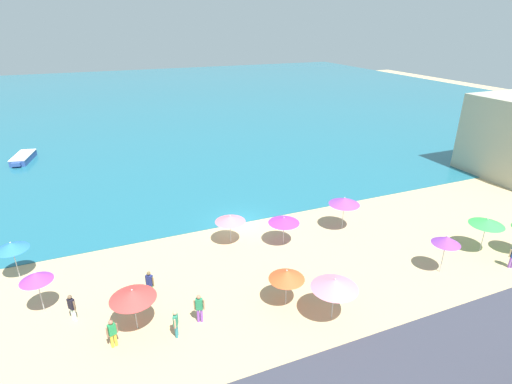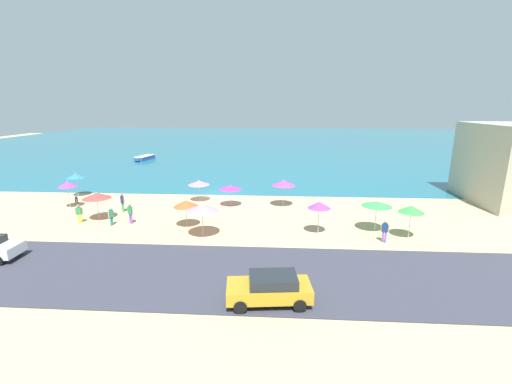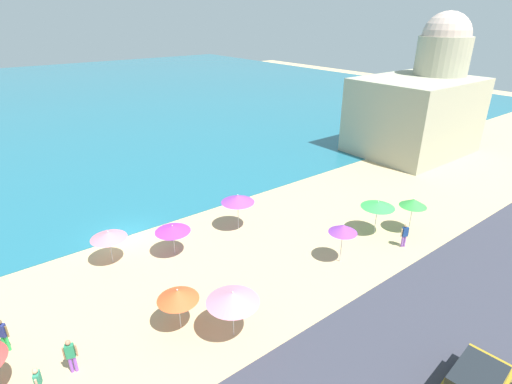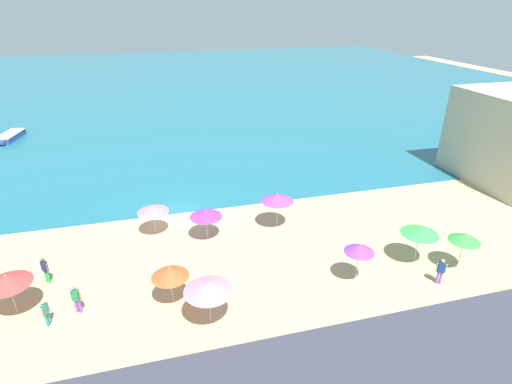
% 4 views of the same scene
% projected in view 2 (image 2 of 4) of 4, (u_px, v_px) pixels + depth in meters
% --- Properties ---
extents(ground_plane, '(160.00, 160.00, 0.00)m').
position_uv_depth(ground_plane, '(220.00, 195.00, 37.62)').
color(ground_plane, tan).
extents(sea, '(150.00, 110.00, 0.05)m').
position_uv_depth(sea, '(254.00, 142.00, 90.79)').
color(sea, '#1F657A').
rests_on(sea, ground_plane).
extents(coastal_road, '(80.00, 8.00, 0.06)m').
position_uv_depth(coastal_road, '(169.00, 273.00, 20.21)').
color(coastal_road, '#353743').
rests_on(coastal_road, ground_plane).
extents(beach_umbrella_0, '(2.32, 2.32, 2.68)m').
position_uv_depth(beach_umbrella_0, '(284.00, 183.00, 32.92)').
color(beach_umbrella_0, '#B2B2B7').
rests_on(beach_umbrella_0, ground_plane).
extents(beach_umbrella_1, '(2.36, 2.36, 2.47)m').
position_uv_depth(beach_umbrella_1, '(97.00, 196.00, 29.06)').
color(beach_umbrella_1, '#B2B2B7').
rests_on(beach_umbrella_1, ground_plane).
extents(beach_umbrella_2, '(1.73, 1.73, 2.64)m').
position_uv_depth(beach_umbrella_2, '(319.00, 205.00, 25.80)').
color(beach_umbrella_2, '#B2B2B7').
rests_on(beach_umbrella_2, ground_plane).
extents(beach_umbrella_3, '(2.15, 2.15, 2.22)m').
position_uv_depth(beach_umbrella_3, '(199.00, 183.00, 34.80)').
color(beach_umbrella_3, '#B2B2B7').
rests_on(beach_umbrella_3, ground_plane).
extents(beach_umbrella_4, '(1.92, 1.92, 2.57)m').
position_uv_depth(beach_umbrella_4, '(76.00, 176.00, 36.53)').
color(beach_umbrella_4, '#B2B2B7').
rests_on(beach_umbrella_4, ground_plane).
extents(beach_umbrella_5, '(1.83, 1.83, 2.61)m').
position_uv_depth(beach_umbrella_5, '(411.00, 209.00, 24.93)').
color(beach_umbrella_5, '#B2B2B7').
rests_on(beach_umbrella_5, ground_plane).
extents(beach_umbrella_6, '(2.22, 2.22, 2.14)m').
position_uv_depth(beach_umbrella_6, '(230.00, 187.00, 33.12)').
color(beach_umbrella_6, '#B2B2B7').
rests_on(beach_umbrella_6, ground_plane).
extents(beach_umbrella_7, '(1.70, 1.70, 2.66)m').
position_uv_depth(beach_umbrella_7, '(67.00, 184.00, 32.42)').
color(beach_umbrella_7, '#B2B2B7').
rests_on(beach_umbrella_7, ground_plane).
extents(beach_umbrella_8, '(2.50, 2.50, 2.58)m').
position_uv_depth(beach_umbrella_8, '(202.00, 208.00, 25.32)').
color(beach_umbrella_8, '#B2B2B7').
rests_on(beach_umbrella_8, ground_plane).
extents(beach_umbrella_9, '(2.01, 2.01, 2.29)m').
position_uv_depth(beach_umbrella_9, '(186.00, 203.00, 27.45)').
color(beach_umbrella_9, '#B2B2B7').
rests_on(beach_umbrella_9, ground_plane).
extents(beach_umbrella_10, '(2.28, 2.28, 2.51)m').
position_uv_depth(beach_umbrella_10, '(377.00, 204.00, 26.35)').
color(beach_umbrella_10, '#B2B2B7').
rests_on(beach_umbrella_10, ground_plane).
extents(bather_0, '(0.43, 0.42, 1.73)m').
position_uv_depth(bather_0, '(122.00, 202.00, 31.56)').
color(bather_0, green).
rests_on(bather_0, ground_plane).
extents(bather_1, '(0.39, 0.47, 1.64)m').
position_uv_depth(bather_1, '(77.00, 203.00, 31.39)').
color(bather_1, white).
rests_on(bather_1, ground_plane).
extents(bather_2, '(0.55, 0.32, 1.60)m').
position_uv_depth(bather_2, '(79.00, 213.00, 28.62)').
color(bather_2, yellow).
rests_on(bather_2, ground_plane).
extents(bather_3, '(0.52, 0.35, 1.69)m').
position_uv_depth(bather_3, '(385.00, 230.00, 24.51)').
color(bather_3, '#8851B4').
rests_on(bather_3, ground_plane).
extents(bather_4, '(0.54, 0.33, 1.72)m').
position_uv_depth(bather_4, '(130.00, 212.00, 28.42)').
color(bather_4, purple).
rests_on(bather_4, ground_plane).
extents(bather_5, '(0.33, 0.54, 1.59)m').
position_uv_depth(bather_5, '(111.00, 215.00, 27.96)').
color(bather_5, teal).
rests_on(bather_5, ground_plane).
extents(parked_car_0, '(4.34, 2.31, 1.48)m').
position_uv_depth(parked_car_0, '(270.00, 288.00, 16.95)').
color(parked_car_0, '#AA851F').
rests_on(parked_car_0, coastal_road).
extents(skiff_nearshore, '(2.49, 4.93, 0.73)m').
position_uv_depth(skiff_nearshore, '(145.00, 158.00, 61.23)').
color(skiff_nearshore, '#335196').
rests_on(skiff_nearshore, sea).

